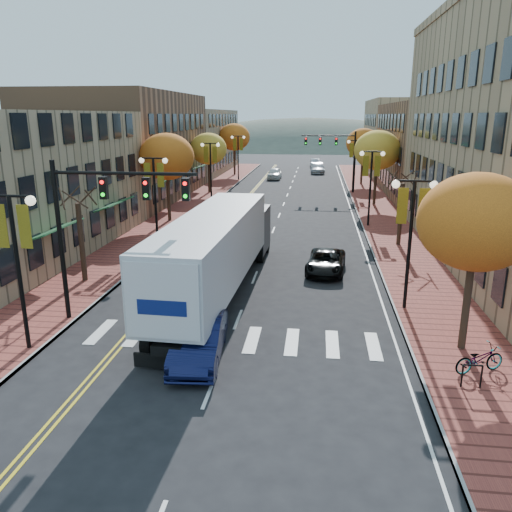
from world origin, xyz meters
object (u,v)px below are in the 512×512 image
(black_suv, at_px, (326,262))
(bicycle, at_px, (479,359))
(semi_truck, at_px, (220,246))
(navy_sedan, at_px, (199,339))

(black_suv, relative_size, bicycle, 2.37)
(semi_truck, distance_m, black_suv, 7.15)
(semi_truck, distance_m, bicycle, 12.69)
(semi_truck, height_order, black_suv, semi_truck)
(semi_truck, xyz_separation_m, bicycle, (10.42, -7.01, -1.86))
(semi_truck, relative_size, black_suv, 3.85)
(black_suv, distance_m, bicycle, 12.49)
(navy_sedan, bearing_deg, black_suv, 62.49)
(black_suv, xyz_separation_m, bicycle, (5.10, -11.40, 0.02))
(semi_truck, bearing_deg, bicycle, -31.69)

